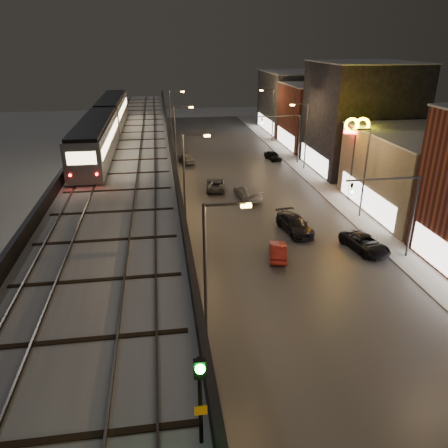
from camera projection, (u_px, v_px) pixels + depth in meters
road_surface at (260, 208)px, 46.89m from camera, size 17.00×120.00×0.06m
sidewalk_right at (348, 203)px, 48.24m from camera, size 4.00×120.00×0.14m
under_viaduct_pavement at (132, 215)px, 45.05m from camera, size 11.00×120.00×0.06m
elevated_viaduct at (125, 171)px, 40.00m from camera, size 9.00×100.00×6.30m
viaduct_trackbed at (125, 162)px, 39.81m from camera, size 8.40×100.00×0.32m
viaduct_parapet_streetside at (172, 155)px, 40.25m from camera, size 0.30×100.00×1.10m
viaduct_parapet_far at (75, 159)px, 39.07m from camera, size 0.30×100.00×1.10m
building_c at (424, 173)px, 44.82m from camera, size 12.20×15.20×8.16m
building_d at (360, 118)px, 58.22m from camera, size 12.20×13.20×14.16m
building_e at (322, 116)px, 71.75m from camera, size 12.20×12.20×10.16m
building_f at (297, 102)px, 84.30m from camera, size 12.20×16.20×11.16m
streetlight_left_1 at (210, 268)px, 23.75m from camera, size 2.57×0.28×9.00m
streetlight_left_2 at (187, 175)px, 40.14m from camera, size 2.57×0.28×9.00m
streetlight_right_2 at (363, 167)px, 42.47m from camera, size 2.56×0.28×9.00m
streetlight_left_3 at (177, 135)px, 56.53m from camera, size 2.57×0.28×9.00m
streetlight_right_3 at (305, 132)px, 58.86m from camera, size 2.56×0.28×9.00m
streetlight_left_4 at (172, 114)px, 72.92m from camera, size 2.57×0.28×9.00m
streetlight_right_4 at (272, 112)px, 75.25m from camera, size 2.56×0.28×9.00m
traffic_light_rig_a at (401, 207)px, 34.44m from camera, size 6.10×0.34×7.00m
traffic_light_rig_b at (291, 133)px, 61.76m from camera, size 6.10×0.34×7.00m
subway_train at (105, 123)px, 47.79m from camera, size 2.86×34.55×3.41m
rail_signal at (200, 386)px, 11.00m from camera, size 0.33×0.42×2.89m
car_near_white at (278, 252)px, 35.88m from camera, size 2.18×4.04×1.27m
car_mid_silver at (216, 185)px, 52.25m from camera, size 2.71×4.84×1.28m
car_mid_dark at (248, 192)px, 49.35m from camera, size 2.81×5.49×1.52m
car_far_white at (187, 159)px, 63.52m from camera, size 2.48×4.38×1.41m
car_onc_dark at (365, 244)px, 37.12m from camera, size 3.31×5.30×1.37m
car_onc_white at (295, 225)px, 40.72m from camera, size 2.83×5.47×1.52m
car_onc_red at (273, 156)px, 65.15m from camera, size 2.19×4.07×1.31m
sign_mcdonalds at (356, 135)px, 46.41m from camera, size 2.71×0.79×9.17m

